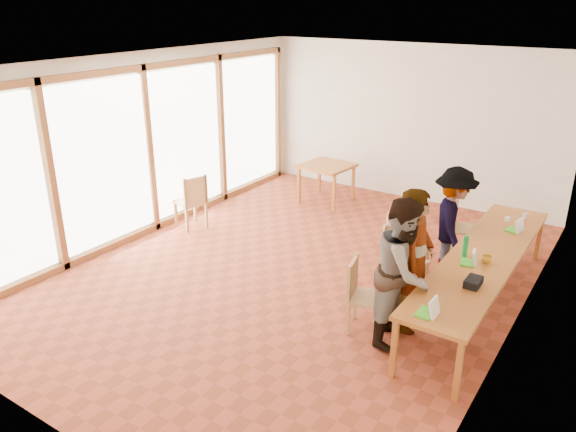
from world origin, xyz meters
name	(u,v)px	position (x,y,z in m)	size (l,w,h in m)	color
ground	(298,271)	(0.00, 0.00, 0.00)	(8.00, 8.00, 0.00)	#9B3D25
wall_back	(410,123)	(0.00, 4.00, 1.50)	(6.00, 0.10, 3.00)	silver
wall_front	(40,293)	(0.00, -4.00, 1.50)	(6.00, 0.10, 3.00)	silver
wall_right	(527,219)	(3.00, 0.00, 1.50)	(0.10, 8.00, 3.00)	silver
window_wall	(148,145)	(-2.96, 0.00, 1.50)	(0.10, 8.00, 3.00)	white
ceiling	(300,61)	(0.00, 0.00, 3.02)	(6.00, 8.00, 0.04)	white
communal_table	(483,259)	(2.50, 0.43, 0.70)	(0.80, 4.00, 0.75)	#A96F25
side_table	(327,169)	(-1.19, 2.88, 0.67)	(0.90, 0.90, 0.75)	#A96F25
chair_near	(360,288)	(1.42, -0.87, 0.55)	(0.51, 0.51, 0.48)	tan
chair_mid	(399,251)	(1.45, 0.24, 0.62)	(0.57, 0.57, 0.54)	tan
chair_far	(403,236)	(1.29, 0.76, 0.60)	(0.60, 0.60, 0.52)	tan
chair_empty	(461,220)	(1.78, 1.85, 0.59)	(0.53, 0.53, 0.51)	tan
chair_spare	(193,196)	(-2.40, 0.38, 0.59)	(0.56, 0.56, 0.52)	tan
person_near	(415,260)	(1.93, -0.47, 0.89)	(0.65, 0.43, 1.78)	gray
person_mid	(403,271)	(1.92, -0.79, 0.88)	(0.86, 0.67, 1.76)	gray
person_far	(453,222)	(1.85, 1.16, 0.81)	(1.04, 0.60, 1.61)	gray
laptop_near	(430,310)	(2.44, -1.32, 0.80)	(0.20, 0.24, 0.20)	#46D424
laptop_mid	(471,260)	(2.43, 0.09, 0.80)	(0.22, 0.24, 0.18)	#46D424
laptop_far	(516,228)	(2.65, 1.46, 0.80)	(0.24, 0.26, 0.19)	#46D424
yellow_mug	(487,259)	(2.59, 0.23, 0.80)	(0.12, 0.12, 0.10)	gold
green_bottle	(465,247)	(2.30, 0.24, 0.89)	(0.07, 0.07, 0.28)	#128133
clear_glass	(525,216)	(2.65, 2.02, 0.80)	(0.07, 0.07, 0.09)	silver
condiment_cup	(508,219)	(2.46, 1.79, 0.78)	(0.08, 0.08, 0.06)	white
pink_phone	(473,259)	(2.41, 0.24, 0.76)	(0.05, 0.10, 0.01)	#BB3844
black_pouch	(473,282)	(2.62, -0.45, 0.80)	(0.16, 0.26, 0.09)	black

